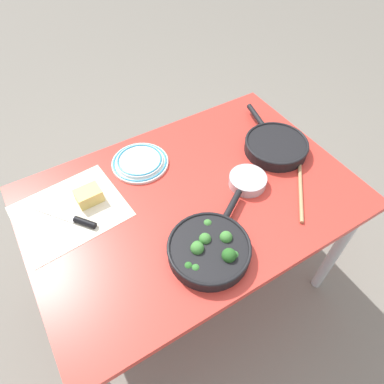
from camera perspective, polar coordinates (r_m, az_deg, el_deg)
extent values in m
plane|color=slate|center=(1.93, 0.00, -14.41)|extent=(14.00, 14.00, 0.00)
cube|color=red|center=(1.33, 0.00, -0.97)|extent=(1.25, 0.85, 0.03)
cylinder|color=#BCBCC1|center=(1.75, 22.92, -8.96)|extent=(0.05, 0.05, 0.70)
cylinder|color=#BCBCC1|center=(1.77, -22.57, -7.81)|extent=(0.05, 0.05, 0.70)
cylinder|color=#BCBCC1|center=(2.03, 8.37, 5.85)|extent=(0.05, 0.05, 0.70)
cylinder|color=black|center=(1.15, 2.83, -9.67)|extent=(0.28, 0.28, 0.05)
torus|color=black|center=(1.13, 2.88, -9.08)|extent=(0.28, 0.28, 0.01)
cylinder|color=black|center=(1.25, 6.73, -2.06)|extent=(0.13, 0.09, 0.02)
cylinder|color=#357027|center=(1.15, 0.85, -10.07)|extent=(0.02, 0.02, 0.02)
sphere|color=#428438|center=(1.12, 0.87, -9.35)|extent=(0.05, 0.05, 0.05)
cylinder|color=#357027|center=(1.17, 2.14, -8.51)|extent=(0.01, 0.01, 0.02)
sphere|color=#428438|center=(1.15, 2.18, -7.83)|extent=(0.04, 0.04, 0.04)
cylinder|color=#2C6823|center=(1.15, 6.93, -10.96)|extent=(0.01, 0.01, 0.02)
sphere|color=#387A33|center=(1.13, 7.03, -10.46)|extent=(0.03, 0.03, 0.03)
cylinder|color=#357027|center=(1.18, 5.59, -8.22)|extent=(0.01, 0.01, 0.02)
sphere|color=#428438|center=(1.15, 5.69, -7.52)|extent=(0.04, 0.04, 0.04)
cylinder|color=#357027|center=(1.21, 2.58, -5.83)|extent=(0.01, 0.01, 0.02)
sphere|color=#428438|center=(1.19, 2.61, -5.30)|extent=(0.03, 0.03, 0.03)
cylinder|color=#245B1C|center=(1.12, -0.60, -12.76)|extent=(0.01, 0.01, 0.02)
sphere|color=#2D6B28|center=(1.11, -0.61, -12.31)|extent=(0.03, 0.03, 0.03)
cylinder|color=#245B1C|center=(1.15, 0.89, -9.68)|extent=(0.01, 0.01, 0.02)
sphere|color=#2D6B28|center=(1.13, 0.90, -9.06)|extent=(0.04, 0.04, 0.04)
cylinder|color=#205218|center=(1.14, 6.06, -11.21)|extent=(0.02, 0.02, 0.03)
sphere|color=#286023|center=(1.11, 6.18, -10.47)|extent=(0.05, 0.05, 0.05)
cylinder|color=#2C6823|center=(1.12, 0.59, -13.10)|extent=(0.01, 0.01, 0.02)
sphere|color=#387A33|center=(1.10, 0.60, -12.66)|extent=(0.03, 0.03, 0.03)
cube|color=#9E703D|center=(1.15, -2.44, -10.00)|extent=(0.03, 0.04, 0.02)
cube|color=olive|center=(1.18, 3.00, -7.35)|extent=(0.03, 0.04, 0.03)
cube|color=#AD7F4C|center=(1.18, -0.13, -7.28)|extent=(0.04, 0.04, 0.03)
cylinder|color=black|center=(1.52, 13.80, 7.34)|extent=(0.26, 0.26, 0.05)
torus|color=black|center=(1.50, 13.97, 7.99)|extent=(0.27, 0.27, 0.01)
cylinder|color=black|center=(1.65, 10.60, 12.42)|extent=(0.06, 0.16, 0.02)
cylinder|color=#E5CC60|center=(1.52, 13.77, 7.21)|extent=(0.22, 0.22, 0.02)
cylinder|color=tan|center=(1.40, 17.62, 0.93)|extent=(0.24, 0.27, 0.02)
ellipsoid|color=tan|center=(1.54, 17.43, 6.43)|extent=(0.07, 0.07, 0.02)
cube|color=silver|center=(1.35, -19.66, -3.02)|extent=(0.41, 0.35, 0.00)
cube|color=silver|center=(1.35, -21.66, -3.37)|extent=(0.12, 0.15, 0.01)
cylinder|color=black|center=(1.28, -17.40, -4.85)|extent=(0.07, 0.08, 0.02)
cube|color=#EACC66|center=(1.34, -16.82, -0.61)|extent=(0.10, 0.07, 0.05)
cylinder|color=white|center=(1.44, -8.64, 4.83)|extent=(0.24, 0.24, 0.01)
torus|color=teal|center=(1.44, -8.66, 5.00)|extent=(0.22, 0.22, 0.01)
cylinder|color=white|center=(1.44, -8.69, 5.17)|extent=(0.19, 0.19, 0.01)
torus|color=teal|center=(1.43, -8.72, 5.34)|extent=(0.18, 0.18, 0.01)
cylinder|color=#B7B7BC|center=(1.36, 9.25, 1.89)|extent=(0.15, 0.15, 0.04)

